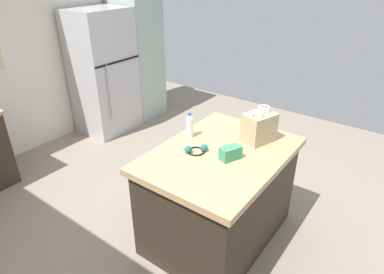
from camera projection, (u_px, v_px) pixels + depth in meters
ground at (190, 215)px, 3.47m from camera, size 6.38×6.38×0.00m
back_wall at (21, 48)px, 4.22m from camera, size 4.82×0.13×2.72m
kitchen_island at (219, 195)px, 3.01m from camera, size 1.36×0.99×0.91m
refrigerator at (104, 73)px, 4.87m from camera, size 0.81×0.70×1.78m
tall_cabinet at (138, 53)px, 5.32m from camera, size 0.59×0.63×2.07m
shopping_bag at (259, 127)px, 2.92m from camera, size 0.32×0.27×0.31m
small_box at (230, 153)px, 2.68m from camera, size 0.19×0.15×0.11m
bottle at (190, 126)px, 3.00m from camera, size 0.06×0.06×0.24m
ear_defenders at (196, 150)px, 2.79m from camera, size 0.21×0.21×0.06m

